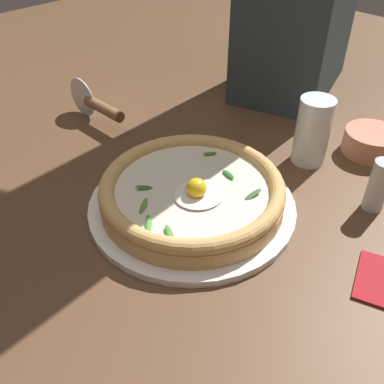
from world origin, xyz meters
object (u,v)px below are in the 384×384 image
at_px(pizza, 192,191).
at_px(drinking_glass, 312,135).
at_px(pepper_shaker, 378,186).
at_px(pizza_cutter, 97,105).
at_px(side_bowl, 371,142).

relative_size(pizza, drinking_glass, 2.34).
bearing_deg(pizza, pepper_shaker, -44.96).
distance_m(pizza_cutter, drinking_glass, 0.43).
height_order(side_bowl, pizza_cutter, pizza_cutter).
height_order(pizza, drinking_glass, drinking_glass).
height_order(side_bowl, pepper_shaker, pepper_shaker).
bearing_deg(pizza, pizza_cutter, 79.82).
relative_size(side_bowl, pepper_shaker, 1.17).
bearing_deg(drinking_glass, pizza, 167.40).
xyz_separation_m(drinking_glass, pepper_shaker, (-0.04, -0.15, -0.01)).
relative_size(pizza_cutter, pepper_shaker, 1.93).
relative_size(pizza, side_bowl, 2.82).
bearing_deg(drinking_glass, pizza_cutter, 115.80).
xyz_separation_m(pizza, side_bowl, (0.35, -0.12, -0.01)).
relative_size(pizza, pizza_cutter, 1.71).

